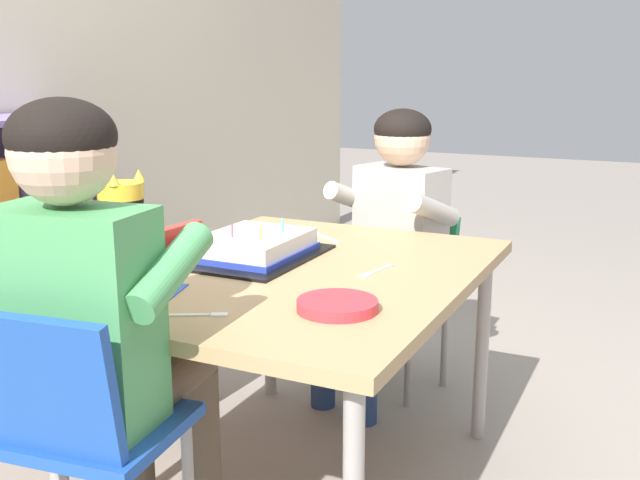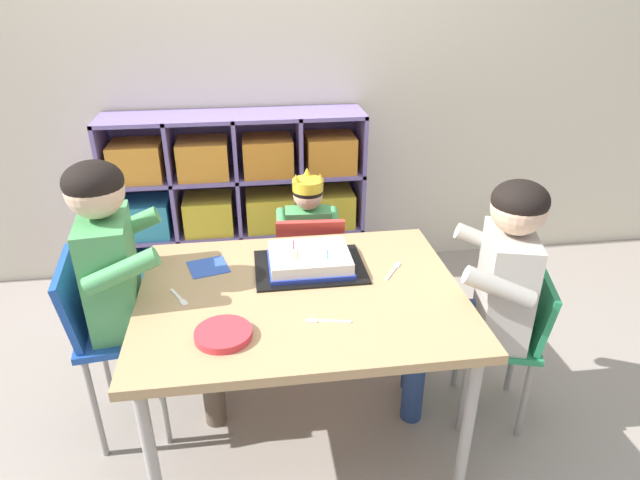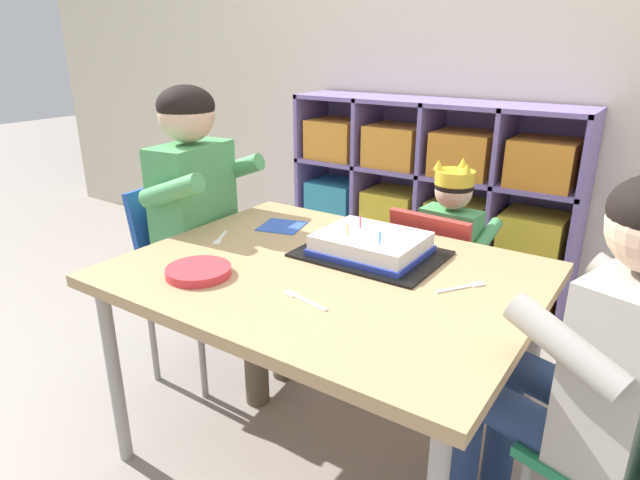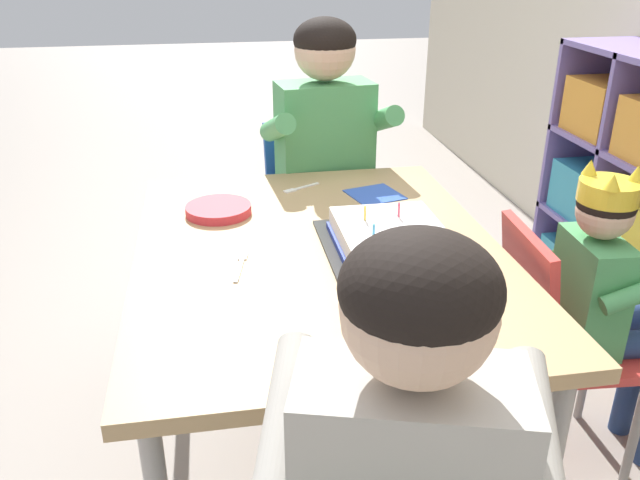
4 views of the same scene
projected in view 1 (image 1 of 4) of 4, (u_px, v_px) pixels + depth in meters
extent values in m
cube|color=#7F6BB2|center=(6.00, 260.00, 2.55)|extent=(0.02, 0.30, 0.97)
cube|color=#7F6BB2|center=(76.00, 240.00, 2.85)|extent=(0.02, 0.30, 0.97)
cube|color=orange|center=(54.00, 346.00, 2.78)|extent=(0.26, 0.24, 0.19)
cube|color=yellow|center=(47.00, 264.00, 2.71)|extent=(0.26, 0.24, 0.19)
cube|color=orange|center=(40.00, 178.00, 2.63)|extent=(0.26, 0.24, 0.19)
cube|color=tan|center=(298.00, 275.00, 1.92)|extent=(1.12, 0.86, 0.03)
cylinder|color=#9E9993|center=(482.00, 348.00, 2.27)|extent=(0.04, 0.04, 0.59)
cylinder|color=#9E9993|center=(56.00, 440.00, 1.71)|extent=(0.04, 0.04, 0.59)
cylinder|color=#9E9993|center=(270.00, 313.00, 2.58)|extent=(0.04, 0.04, 0.59)
cube|color=red|center=(131.00, 323.00, 2.34)|extent=(0.34, 0.33, 0.03)
cube|color=red|center=(164.00, 278.00, 2.23)|extent=(0.30, 0.09, 0.31)
cylinder|color=gray|center=(133.00, 355.00, 2.56)|extent=(0.02, 0.02, 0.33)
cylinder|color=gray|center=(75.00, 382.00, 2.34)|extent=(0.02, 0.02, 0.33)
cylinder|color=gray|center=(191.00, 370.00, 2.43)|extent=(0.02, 0.02, 0.33)
cylinder|color=gray|center=(136.00, 400.00, 2.21)|extent=(0.02, 0.02, 0.33)
cube|color=#4C9E5B|center=(126.00, 275.00, 2.31)|extent=(0.22, 0.13, 0.29)
sphere|color=#DBB293|center=(122.00, 207.00, 2.26)|extent=(0.13, 0.13, 0.13)
ellipsoid|color=black|center=(121.00, 200.00, 2.26)|extent=(0.14, 0.14, 0.10)
cylinder|color=yellow|center=(121.00, 190.00, 2.25)|extent=(0.14, 0.14, 0.05)
cone|color=yellow|center=(105.00, 175.00, 2.27)|extent=(0.04, 0.04, 0.04)
cone|color=yellow|center=(139.00, 175.00, 2.27)|extent=(0.04, 0.04, 0.04)
cone|color=yellow|center=(113.00, 179.00, 2.18)|extent=(0.04, 0.04, 0.04)
cylinder|color=navy|center=(118.00, 301.00, 2.44)|extent=(0.08, 0.21, 0.07)
cylinder|color=navy|center=(89.00, 311.00, 2.34)|extent=(0.08, 0.21, 0.07)
cylinder|color=navy|center=(99.00, 354.00, 2.54)|extent=(0.06, 0.06, 0.35)
cylinder|color=navy|center=(70.00, 366.00, 2.43)|extent=(0.06, 0.06, 0.35)
cylinder|color=#4C9E5B|center=(142.00, 245.00, 2.42)|extent=(0.06, 0.18, 0.10)
cylinder|color=#4C9E5B|center=(84.00, 262.00, 2.21)|extent=(0.06, 0.18, 0.10)
cube|color=#1E4CA8|center=(84.00, 426.00, 1.44)|extent=(0.33, 0.40, 0.03)
cube|color=#1E4CA8|center=(30.00, 384.00, 1.28)|extent=(0.10, 0.35, 0.26)
cube|color=#4C9E5B|center=(76.00, 319.00, 1.39)|extent=(0.19, 0.32, 0.42)
sphere|color=#DBB293|center=(63.00, 152.00, 1.31)|extent=(0.19, 0.19, 0.19)
ellipsoid|color=black|center=(61.00, 136.00, 1.31)|extent=(0.19, 0.19, 0.14)
cylinder|color=brown|center=(164.00, 383.00, 1.54)|extent=(0.31, 0.13, 0.10)
cylinder|color=brown|center=(91.00, 372.00, 1.59)|extent=(0.31, 0.13, 0.10)
cylinder|color=brown|center=(203.00, 463.00, 1.73)|extent=(0.08, 0.08, 0.47)
cylinder|color=brown|center=(136.00, 450.00, 1.79)|extent=(0.08, 0.08, 0.47)
cylinder|color=#4C9E5B|center=(170.00, 271.00, 1.37)|extent=(0.25, 0.09, 0.14)
cylinder|color=#4C9E5B|center=(19.00, 256.00, 1.47)|extent=(0.25, 0.09, 0.14)
cube|color=#238451|center=(399.00, 288.00, 2.62)|extent=(0.36, 0.38, 0.03)
cube|color=#238451|center=(421.00, 245.00, 2.69)|extent=(0.14, 0.29, 0.24)
cylinder|color=gray|center=(350.00, 339.00, 2.67)|extent=(0.02, 0.02, 0.36)
cylinder|color=gray|center=(408.00, 357.00, 2.51)|extent=(0.02, 0.02, 0.36)
cylinder|color=gray|center=(388.00, 323.00, 2.83)|extent=(0.02, 0.02, 0.36)
cylinder|color=gray|center=(445.00, 339.00, 2.67)|extent=(0.02, 0.02, 0.36)
cube|color=#B2ADA3|center=(400.00, 227.00, 2.58)|extent=(0.24, 0.33, 0.42)
sphere|color=#DBB293|center=(402.00, 138.00, 2.50)|extent=(0.19, 0.19, 0.19)
ellipsoid|color=black|center=(403.00, 129.00, 2.50)|extent=(0.19, 0.19, 0.14)
cylinder|color=navy|center=(352.00, 282.00, 2.57)|extent=(0.32, 0.18, 0.10)
cylinder|color=navy|center=(394.00, 292.00, 2.45)|extent=(0.32, 0.18, 0.10)
cylinder|color=navy|center=(323.00, 353.00, 2.51)|extent=(0.08, 0.08, 0.38)
cylinder|color=navy|center=(365.00, 368.00, 2.39)|extent=(0.08, 0.08, 0.38)
cylinder|color=#B2ADA3|center=(351.00, 198.00, 2.62)|extent=(0.26, 0.13, 0.14)
cylinder|color=#B2ADA3|center=(433.00, 210.00, 2.40)|extent=(0.26, 0.13, 0.14)
cube|color=black|center=(254.00, 256.00, 2.03)|extent=(0.41, 0.30, 0.01)
cube|color=white|center=(254.00, 244.00, 2.02)|extent=(0.29, 0.24, 0.06)
cube|color=#283DB2|center=(254.00, 252.00, 2.02)|extent=(0.30, 0.25, 0.02)
cylinder|color=#E54C66|center=(232.00, 230.00, 1.97)|extent=(0.01, 0.01, 0.04)
cylinder|color=#EFCC4C|center=(261.00, 233.00, 1.94)|extent=(0.01, 0.01, 0.04)
cylinder|color=#4CB2E5|center=(283.00, 225.00, 2.03)|extent=(0.01, 0.01, 0.04)
cylinder|color=#DB333D|center=(337.00, 305.00, 1.59)|extent=(0.18, 0.18, 0.02)
cube|color=#3356B7|center=(150.00, 291.00, 1.72)|extent=(0.17, 0.17, 0.00)
cube|color=white|center=(381.00, 269.00, 1.91)|extent=(0.11, 0.03, 0.00)
cube|color=white|center=(366.00, 275.00, 1.85)|extent=(0.04, 0.03, 0.00)
cube|color=white|center=(328.00, 238.00, 2.24)|extent=(0.07, 0.09, 0.00)
cube|color=white|center=(316.00, 234.00, 2.30)|extent=(0.04, 0.04, 0.00)
cube|color=white|center=(189.00, 315.00, 1.55)|extent=(0.05, 0.08, 0.00)
cube|color=white|center=(219.00, 315.00, 1.56)|extent=(0.03, 0.04, 0.00)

